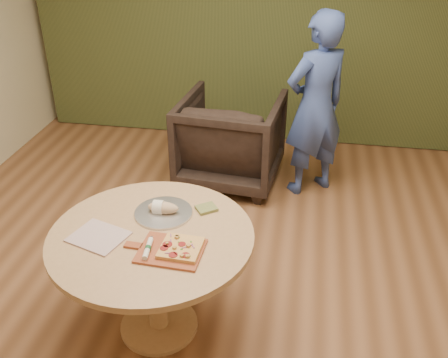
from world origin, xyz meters
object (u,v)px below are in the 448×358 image
pedestal_table (153,253)px  person_standing (316,106)px  flatbread_pizza (181,248)px  armchair (231,135)px  bread_roll (162,208)px  pizza_paddle (169,251)px  serving_tray (164,213)px  cutlery_roll (148,248)px

pedestal_table → person_standing: person_standing is taller
flatbread_pizza → armchair: bearing=91.6°
pedestal_table → person_standing: bearing=65.0°
pedestal_table → bread_roll: (0.01, 0.21, 0.18)m
flatbread_pizza → person_standing: bearing=71.4°
armchair → bread_roll: bearing=91.1°
pedestal_table → bread_roll: bread_roll is taller
pizza_paddle → pedestal_table: bearing=138.9°
flatbread_pizza → serving_tray: flatbread_pizza is taller
bread_roll → person_standing: 1.95m
serving_tray → flatbread_pizza: bearing=-60.5°
cutlery_roll → pizza_paddle: bearing=8.2°
flatbread_pizza → serving_tray: (-0.20, 0.35, -0.02)m
serving_tray → bread_roll: bearing=180.0°
armchair → person_standing: size_ratio=0.56×
pedestal_table → cutlery_roll: bearing=-77.9°
pizza_paddle → cutlery_roll: bearing=-163.2°
cutlery_roll → person_standing: size_ratio=0.12×
bread_roll → flatbread_pizza: bearing=-59.4°
pedestal_table → armchair: 2.01m
bread_roll → person_standing: bearing=62.5°
flatbread_pizza → person_standing: 2.19m
bread_roll → serving_tray: bearing=0.0°
cutlery_roll → pedestal_table: bearing=96.3°
pedestal_table → serving_tray: bearing=86.0°
pedestal_table → person_standing: (0.91, 1.94, 0.22)m
serving_tray → bread_roll: size_ratio=1.84×
cutlery_roll → bread_roll: bearing=88.7°
pedestal_table → cutlery_roll: size_ratio=6.02×
serving_tray → pizza_paddle: bearing=-69.5°
pedestal_table → flatbread_pizza: 0.30m
cutlery_roll → bread_roll: size_ratio=1.03×
armchair → person_standing: bearing=-178.3°
serving_tray → bread_roll: bread_roll is taller
serving_tray → bread_roll: 0.04m
pizza_paddle → cutlery_roll: 0.12m
pedestal_table → bread_roll: size_ratio=6.21×
serving_tray → person_standing: 1.95m
pizza_paddle → bread_roll: bearing=114.5°
flatbread_pizza → pedestal_table: bearing=148.0°
cutlery_roll → armchair: (0.11, 2.17, -0.31)m
pizza_paddle → person_standing: bearing=72.8°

